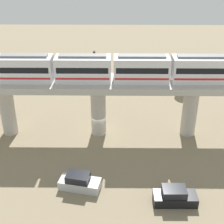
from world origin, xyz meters
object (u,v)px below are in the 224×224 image
(parked_car_black, at_px, (175,197))
(tree_near_viaduct, at_px, (182,69))
(train, at_px, (112,69))
(parked_car_silver, at_px, (79,182))
(signal_post, at_px, (95,84))

(parked_car_black, height_order, tree_near_viaduct, tree_near_viaduct)
(train, height_order, parked_car_black, train)
(parked_car_black, xyz_separation_m, tree_near_viaduct, (26.80, -5.18, 3.02))
(parked_car_black, bearing_deg, parked_car_silver, 77.48)
(signal_post, bearing_deg, parked_car_black, -152.20)
(parked_car_silver, xyz_separation_m, signal_post, (14.18, -0.92, 4.83))
(parked_car_black, bearing_deg, tree_near_viaduct, -11.42)
(parked_car_silver, bearing_deg, parked_car_black, -90.47)
(parked_car_silver, relative_size, tree_near_viaduct, 0.89)
(parked_car_silver, distance_m, parked_car_black, 9.67)
(parked_car_silver, distance_m, tree_near_viaduct, 28.94)
(train, distance_m, signal_post, 5.38)
(parked_car_black, bearing_deg, signal_post, 27.32)
(train, xyz_separation_m, parked_car_silver, (-10.78, 3.26, -8.28))
(parked_car_silver, relative_size, signal_post, 0.44)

